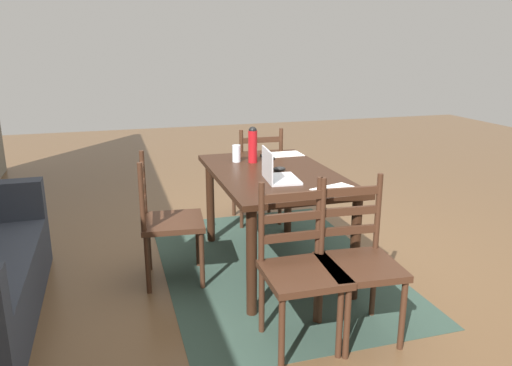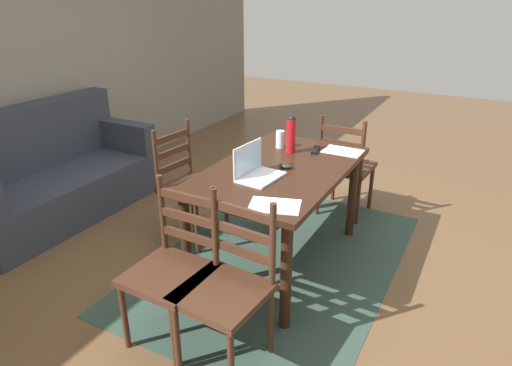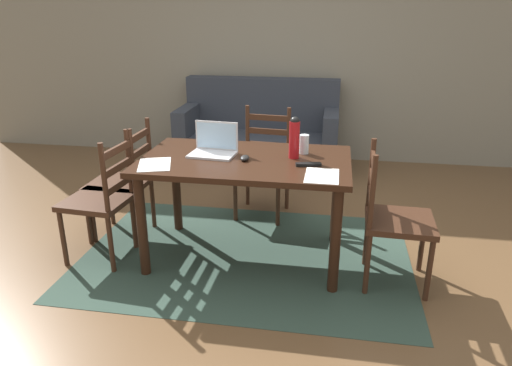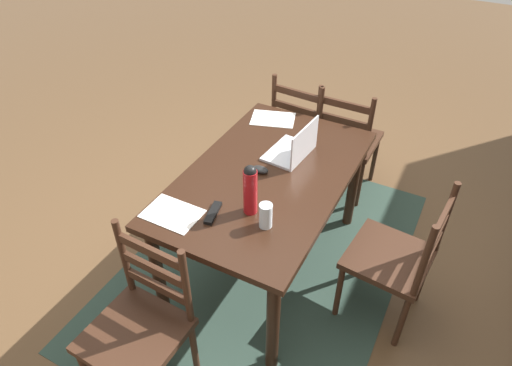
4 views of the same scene
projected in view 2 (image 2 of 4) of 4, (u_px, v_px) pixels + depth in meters
ground_plane at (278, 260)px, 3.50m from camera, size 14.00×14.00×0.00m
area_rug at (278, 259)px, 3.49m from camera, size 2.44×1.69×0.01m
wall_back at (21, 59)px, 4.12m from camera, size 8.00×0.12×2.70m
dining_table at (279, 181)px, 3.23m from camera, size 1.46×0.89×0.77m
chair_right_near at (345, 167)px, 4.06m from camera, size 0.46×0.46×0.95m
chair_left_near at (226, 288)px, 2.41m from camera, size 0.47×0.47×0.95m
chair_far_head at (189, 185)px, 3.67m from camera, size 0.48×0.48×0.95m
chair_left_far at (173, 269)px, 2.57m from camera, size 0.45×0.45×0.95m
couch at (53, 178)px, 4.10m from camera, size 1.80×0.80×1.00m
laptop at (255, 169)px, 3.00m from camera, size 0.34×0.25×0.23m
water_bottle at (291, 133)px, 3.43m from camera, size 0.07×0.07×0.29m
drinking_glass at (280, 139)px, 3.57m from camera, size 0.07×0.07×0.14m
computer_mouse at (286, 166)px, 3.17m from camera, size 0.06×0.10×0.03m
tv_remote at (315, 150)px, 3.51m from camera, size 0.18×0.08×0.02m
paper_stack_left at (343, 151)px, 3.51m from camera, size 0.21×0.30×0.00m
paper_stack_right at (275, 206)px, 2.62m from camera, size 0.29×0.35×0.00m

